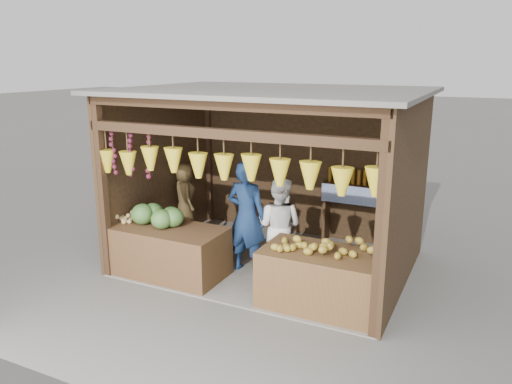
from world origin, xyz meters
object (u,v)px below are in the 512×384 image
Objects in this scene: man_standing at (247,217)px; counter_right at (322,280)px; counter_left at (166,251)px; vendor_seated at (185,196)px; woman_standing at (279,226)px.

counter_right is at bearing 159.41° from man_standing.
vendor_seated is at bearing 111.36° from counter_left.
counter_left is 1.68m from woman_standing.
vendor_seated is (-0.49, 1.24, 0.47)m from counter_left.
man_standing reaches higher than woman_standing.
man_standing reaches higher than vendor_seated.
man_standing is 0.49m from woman_standing.
vendor_seated is at bearing -13.38° from woman_standing.
counter_left is 1.19× the size of woman_standing.
counter_left is 1.02× the size of man_standing.
woman_standing is (1.45, 0.77, 0.36)m from counter_left.
woman_standing reaches higher than counter_right.
counter_right is 3.12m from vendor_seated.
man_standing is 1.17× the size of woman_standing.
woman_standing reaches higher than counter_left.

